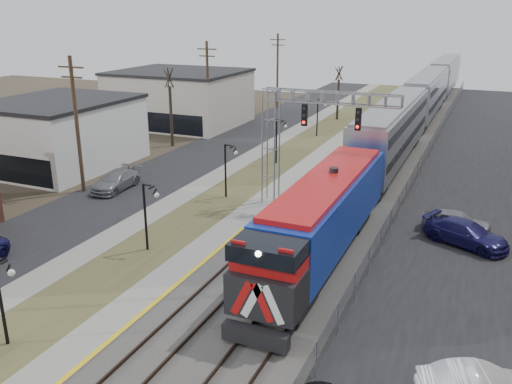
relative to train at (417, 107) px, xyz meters
The scene contains 18 objects.
street_west 27.21m from the train, 128.93° to the right, with size 7.00×120.00×0.04m, color black.
sidewalk 24.65m from the train, 120.71° to the right, with size 2.00×120.00×0.08m, color gray.
grass_median 23.27m from the train, 114.30° to the right, with size 4.00×120.00×0.06m, color #464826.
platform 22.20m from the train, 107.16° to the right, with size 2.00×120.00×0.24m, color gray.
ballast_bed 21.29m from the train, 94.08° to the right, with size 8.00×120.00×0.20m, color #595651.
platform_edge 21.95m from the train, 104.95° to the right, with size 0.24×120.00×0.01m, color gold.
track_near 21.50m from the train, 99.44° to the right, with size 1.58×120.00×0.15m.
track_far 21.21m from the train, 90.00° to the right, with size 1.58×120.00×0.15m.
train is the anchor object (origin of this frame).
signal_gantry 28.50m from the train, 98.68° to the right, with size 9.00×1.07×8.15m.
lampposts 38.95m from the train, 104.12° to the right, with size 0.14×62.14×4.00m.
utility_poles 36.99m from the train, 122.79° to the right, with size 0.28×80.28×10.00m.
fence 21.32m from the train, 82.69° to the right, with size 0.04×120.00×1.60m, color gray.
buildings_west 41.42m from the train, 129.77° to the right, with size 14.00×67.00×7.00m.
bare_trees 24.97m from the train, 136.67° to the right, with size 12.30×42.30×5.95m.
car_lot_d 31.00m from the train, 76.80° to the right, with size 1.99×4.88×1.42m, color #19164F.
car_lot_e 29.06m from the train, 77.28° to the right, with size 1.62×4.04×1.38m, color slate.
car_street_b 34.82m from the train, 121.14° to the right, with size 1.96×4.81×1.40m, color gray.
Camera 1 is at (12.92, -5.38, 13.03)m, focal length 38.00 mm.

